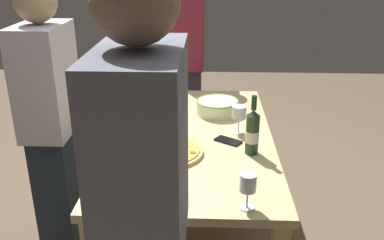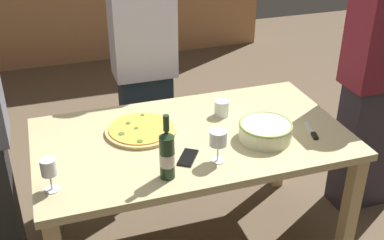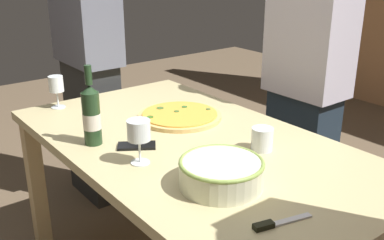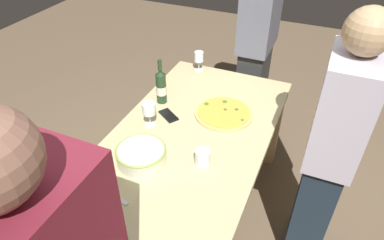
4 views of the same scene
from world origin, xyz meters
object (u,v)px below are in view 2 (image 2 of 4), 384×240
Objects in this scene: wine_glass_near_pizza at (49,169)px; dining_table at (192,151)px; cell_phone at (188,158)px; person_guest_left at (144,71)px; cup_amber at (222,108)px; wine_bottle at (167,154)px; person_host at (381,80)px; wine_glass_by_bottle at (218,140)px; pizza_knife at (313,133)px; serving_bowl at (265,130)px; pizza at (141,130)px.

dining_table is at bearing 19.39° from wine_glass_near_pizza.
cell_phone is 0.09× the size of person_guest_left.
person_guest_left is at bearing 115.38° from cup_amber.
wine_bottle is 0.20× the size of person_guest_left.
person_host reaches higher than person_guest_left.
cup_amber is (0.18, 0.42, -0.07)m from wine_glass_by_bottle.
wine_bottle reaches higher than wine_glass_by_bottle.
person_host is at bearing 23.22° from pizza_knife.
wine_glass_near_pizza is at bearing -156.44° from cup_amber.
person_host reaches higher than cup_amber.
wine_glass_by_bottle is at bearing 0.94° from person_guest_left.
wine_bottle is (-0.22, -0.31, 0.21)m from dining_table.
serving_bowl is 1.76× the size of wine_glass_near_pizza.
pizza_knife is at bearing -16.70° from dining_table.
pizza_knife is at bearing -6.91° from serving_bowl.
serving_bowl reaches higher than cell_phone.
dining_table is 0.79m from wine_glass_near_pizza.
wine_bottle is at bearing -168.77° from wine_glass_by_bottle.
serving_bowl reaches higher than pizza.
cell_phone is 0.08× the size of person_host.
cell_phone is at bearing -172.95° from serving_bowl.
cup_amber is 0.05× the size of person_guest_left.
wine_glass_near_pizza is 0.64m from cell_phone.
cup_amber is 0.61× the size of cell_phone.
serving_bowl is 1.01m from person_guest_left.
person_host is (0.97, -0.08, 0.07)m from cup_amber.
cup_amber is at bearing 35.17° from dining_table.
person_host is at bearing 3.58° from dining_table.
wine_bottle is at bearing -163.38° from serving_bowl.
person_host is 1.44m from person_guest_left.
wine_glass_near_pizza is (-0.48, -0.37, 0.10)m from pizza.
dining_table is 11.11× the size of cell_phone.
wine_glass_by_bottle is 0.09× the size of person_host.
serving_bowl is at bearing -24.62° from pizza.
cell_phone is at bearing 40.87° from wine_bottle.
pizza is at bearing -19.85° from person_guest_left.
serving_bowl is 3.12× the size of cup_amber.
cell_phone is at bearing -178.19° from pizza_knife.
wine_glass_by_bottle is 1.04m from person_guest_left.
wine_bottle is at bearing -170.57° from pizza_knife.
wine_glass_by_bottle reaches higher than serving_bowl.
wine_glass_near_pizza is 1.32m from pizza_knife.
wine_bottle reaches higher than cup_amber.
person_host is (1.41, 0.39, -0.00)m from wine_bottle.
cup_amber is at bearing 66.39° from wine_glass_by_bottle.
person_guest_left is (-0.07, 0.77, 0.15)m from dining_table.
person_host is at bearing 14.70° from serving_bowl.
wine_bottle is 1.94× the size of wine_glass_by_bottle.
wine_bottle is 0.65m from cup_amber.
wine_glass_by_bottle reaches higher than wine_glass_near_pizza.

